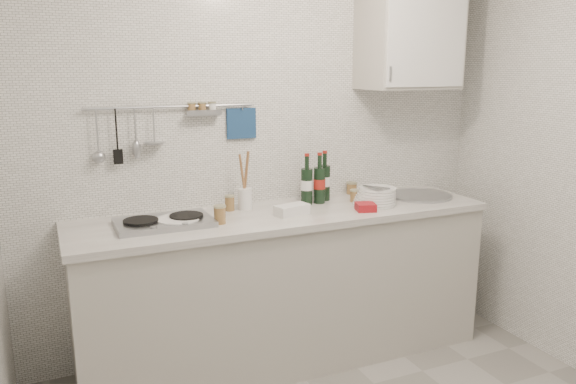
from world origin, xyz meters
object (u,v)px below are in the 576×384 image
object	(u,v)px
wall_cabinet	(410,32)
utensil_crock	(245,196)
plate_stack_hob	(177,222)
wine_bottles	(317,178)
plate_stack_sink	(376,196)

from	to	relation	value
wall_cabinet	utensil_crock	size ratio (longest dim) A/B	2.03
plate_stack_hob	wine_bottles	bearing A→B (deg)	9.68
wall_cabinet	plate_stack_sink	xyz separation A→B (m)	(-0.33, -0.18, -0.98)
utensil_crock	wine_bottles	bearing A→B (deg)	-2.33
plate_stack_hob	utensil_crock	xyz separation A→B (m)	(0.44, 0.17, 0.06)
wall_cabinet	plate_stack_hob	distance (m)	1.85
wall_cabinet	utensil_crock	bearing A→B (deg)	178.58
wall_cabinet	wine_bottles	world-z (taller)	wall_cabinet
plate_stack_hob	plate_stack_sink	world-z (taller)	plate_stack_sink
plate_stack_sink	wine_bottles	size ratio (longest dim) A/B	0.91
wall_cabinet	wine_bottles	bearing A→B (deg)	179.25
wall_cabinet	plate_stack_hob	world-z (taller)	wall_cabinet
utensil_crock	plate_stack_hob	bearing A→B (deg)	-158.67
plate_stack_sink	utensil_crock	size ratio (longest dim) A/B	0.81
wall_cabinet	plate_stack_sink	size ratio (longest dim) A/B	2.49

